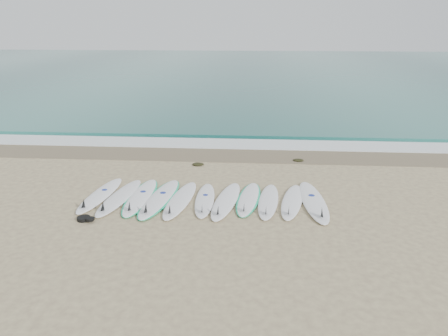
# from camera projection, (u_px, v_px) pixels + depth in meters

# --- Properties ---
(ground) EXTENTS (120.00, 120.00, 0.00)m
(ground) POSITION_uv_depth(u_px,v_px,m) (204.00, 199.00, 11.66)
(ground) COLOR tan
(ocean) EXTENTS (120.00, 55.00, 0.03)m
(ocean) POSITION_uv_depth(u_px,v_px,m) (243.00, 69.00, 42.36)
(ocean) COLOR #23655D
(ocean) RESTS_ON ground
(wet_sand_band) EXTENTS (120.00, 1.80, 0.01)m
(wet_sand_band) POSITION_uv_depth(u_px,v_px,m) (217.00, 155.00, 15.53)
(wet_sand_band) COLOR brown
(wet_sand_band) RESTS_ON ground
(foam_band) EXTENTS (120.00, 1.40, 0.04)m
(foam_band) POSITION_uv_depth(u_px,v_px,m) (221.00, 144.00, 16.85)
(foam_band) COLOR silver
(foam_band) RESTS_ON ground
(wave_crest) EXTENTS (120.00, 1.00, 0.10)m
(wave_crest) POSITION_uv_depth(u_px,v_px,m) (223.00, 133.00, 18.26)
(wave_crest) COLOR #23655D
(wave_crest) RESTS_ON ground
(surfboard_0) EXTENTS (0.80, 2.67, 0.34)m
(surfboard_0) POSITION_uv_depth(u_px,v_px,m) (99.00, 195.00, 11.77)
(surfboard_0) COLOR white
(surfboard_0) RESTS_ON ground
(surfboard_1) EXTENTS (0.88, 2.73, 0.34)m
(surfboard_1) POSITION_uv_depth(u_px,v_px,m) (119.00, 198.00, 11.61)
(surfboard_1) COLOR white
(surfboard_1) RESTS_ON ground
(surfboard_2) EXTENTS (0.71, 2.71, 0.34)m
(surfboard_2) POSITION_uv_depth(u_px,v_px,m) (140.00, 197.00, 11.68)
(surfboard_2) COLOR white
(surfboard_2) RESTS_ON ground
(surfboard_3) EXTENTS (1.00, 2.89, 0.36)m
(surfboard_3) POSITION_uv_depth(u_px,v_px,m) (159.00, 199.00, 11.57)
(surfboard_3) COLOR white
(surfboard_3) RESTS_ON ground
(surfboard_4) EXTENTS (0.82, 2.69, 0.34)m
(surfboard_4) POSITION_uv_depth(u_px,v_px,m) (180.00, 200.00, 11.45)
(surfboard_4) COLOR white
(surfboard_4) RESTS_ON ground
(surfboard_5) EXTENTS (0.58, 2.39, 0.30)m
(surfboard_5) POSITION_uv_depth(u_px,v_px,m) (205.00, 200.00, 11.47)
(surfboard_5) COLOR white
(surfboard_5) RESTS_ON ground
(surfboard_6) EXTENTS (0.91, 2.69, 0.34)m
(surfboard_6) POSITION_uv_depth(u_px,v_px,m) (226.00, 201.00, 11.39)
(surfboard_6) COLOR white
(surfboard_6) RESTS_ON ground
(surfboard_7) EXTENTS (0.84, 2.46, 0.31)m
(surfboard_7) POSITION_uv_depth(u_px,v_px,m) (248.00, 199.00, 11.57)
(surfboard_7) COLOR white
(surfboard_7) RESTS_ON ground
(surfboard_8) EXTENTS (0.73, 2.48, 0.31)m
(surfboard_8) POSITION_uv_depth(u_px,v_px,m) (268.00, 202.00, 11.38)
(surfboard_8) COLOR white
(surfboard_8) RESTS_ON ground
(surfboard_9) EXTENTS (0.92, 2.50, 0.31)m
(surfboard_9) POSITION_uv_depth(u_px,v_px,m) (292.00, 202.00, 11.36)
(surfboard_9) COLOR white
(surfboard_9) RESTS_ON ground
(surfboard_10) EXTENTS (0.78, 2.90, 0.37)m
(surfboard_10) POSITION_uv_depth(u_px,v_px,m) (314.00, 202.00, 11.34)
(surfboard_10) COLOR white
(surfboard_10) RESTS_ON ground
(seaweed_near) EXTENTS (0.39, 0.30, 0.07)m
(seaweed_near) POSITION_uv_depth(u_px,v_px,m) (198.00, 164.00, 14.39)
(seaweed_near) COLOR black
(seaweed_near) RESTS_ON ground
(seaweed_far) EXTENTS (0.36, 0.28, 0.07)m
(seaweed_far) POSITION_uv_depth(u_px,v_px,m) (298.00, 160.00, 14.81)
(seaweed_far) COLOR black
(seaweed_far) RESTS_ON ground
(leash_coil) EXTENTS (0.46, 0.36, 0.11)m
(leash_coil) POSITION_uv_depth(u_px,v_px,m) (85.00, 219.00, 10.41)
(leash_coil) COLOR black
(leash_coil) RESTS_ON ground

